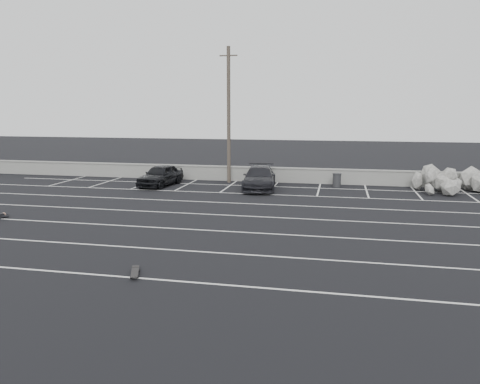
% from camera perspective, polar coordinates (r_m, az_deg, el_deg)
% --- Properties ---
extents(ground, '(120.00, 120.00, 0.00)m').
position_cam_1_polar(ground, '(20.16, -3.37, -4.72)').
color(ground, black).
rests_on(ground, ground).
extents(seawall, '(50.00, 0.45, 1.06)m').
position_cam_1_polar(seawall, '(33.51, 2.96, 2.19)').
color(seawall, gray).
rests_on(seawall, ground).
extents(stall_lines, '(36.00, 20.05, 0.01)m').
position_cam_1_polar(stall_lines, '(24.34, -0.82, -2.11)').
color(stall_lines, silver).
rests_on(stall_lines, ground).
extents(car_left, '(2.25, 4.42, 1.44)m').
position_cam_1_polar(car_left, '(32.14, -9.67, 2.03)').
color(car_left, black).
rests_on(car_left, ground).
extents(car_right, '(2.61, 5.23, 1.46)m').
position_cam_1_polar(car_right, '(30.43, 2.38, 1.73)').
color(car_right, black).
rests_on(car_right, ground).
extents(utility_pole, '(1.25, 0.25, 9.35)m').
position_cam_1_polar(utility_pole, '(32.88, -1.39, 9.37)').
color(utility_pole, '#4C4238').
rests_on(utility_pole, ground).
extents(trash_bin, '(0.71, 0.71, 0.91)m').
position_cam_1_polar(trash_bin, '(31.88, 11.72, 1.43)').
color(trash_bin, '#29292B').
rests_on(trash_bin, ground).
extents(riprap_pile, '(5.02, 3.72, 1.40)m').
position_cam_1_polar(riprap_pile, '(32.20, 25.03, 0.92)').
color(riprap_pile, '#A7A49C').
rests_on(riprap_pile, ground).
extents(skateboard, '(0.54, 0.92, 0.11)m').
position_cam_1_polar(skateboard, '(15.25, -12.70, -9.56)').
color(skateboard, black).
rests_on(skateboard, ground).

